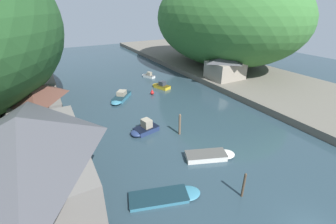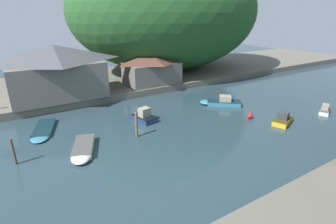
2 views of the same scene
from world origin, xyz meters
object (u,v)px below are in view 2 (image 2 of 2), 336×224
at_px(boat_moored_right, 142,116).
at_px(boat_yellow_tender, 325,110).
at_px(boat_red_skiff, 220,102).
at_px(boat_far_upstream, 43,131).
at_px(waterfront_building, 56,71).
at_px(boat_navy_launch, 83,150).
at_px(boathouse_shed, 152,68).
at_px(channel_buoy_near, 250,116).
at_px(boat_small_dinghy, 284,119).

distance_m(boat_moored_right, boat_yellow_tender, 25.37).
height_order(boat_red_skiff, boat_far_upstream, boat_red_skiff).
distance_m(waterfront_building, boat_navy_launch, 17.58).
height_order(boathouse_shed, boat_navy_launch, boathouse_shed).
xyz_separation_m(boathouse_shed, boat_yellow_tender, (22.90, 14.93, -3.52)).
bearing_deg(boat_far_upstream, waterfront_building, -94.08).
height_order(boat_red_skiff, boat_navy_launch, boat_red_skiff).
bearing_deg(boat_red_skiff, boat_moored_right, 126.37).
bearing_deg(channel_buoy_near, boat_small_dinghy, 39.54).
distance_m(boat_far_upstream, channel_buoy_near, 25.70).
distance_m(waterfront_building, boathouse_shed, 15.71).
bearing_deg(waterfront_building, boat_yellow_tender, 52.70).
height_order(boat_small_dinghy, channel_buoy_near, boat_small_dinghy).
height_order(boat_far_upstream, boat_yellow_tender, boat_yellow_tender).
bearing_deg(channel_buoy_near, waterfront_building, -134.17).
bearing_deg(boat_far_upstream, channel_buoy_near, 175.37).
relative_size(boat_moored_right, boat_yellow_tender, 1.14).
bearing_deg(boat_navy_launch, boat_small_dinghy, -172.30).
relative_size(boat_moored_right, channel_buoy_near, 4.03).
bearing_deg(boat_far_upstream, boat_red_skiff, -170.73).
bearing_deg(boat_navy_launch, boat_yellow_tender, -170.33).
height_order(boat_far_upstream, boat_navy_launch, boat_navy_launch).
bearing_deg(channel_buoy_near, boat_far_upstream, -112.24).
xyz_separation_m(boathouse_shed, boat_small_dinghy, (22.12, 6.88, -3.46)).
distance_m(boathouse_shed, boat_far_upstream, 21.90).
distance_m(boat_red_skiff, channel_buoy_near, 6.20).
xyz_separation_m(boat_moored_right, channel_buoy_near, (7.00, 12.25, -0.13)).
bearing_deg(waterfront_building, boathouse_shed, 88.52).
bearing_deg(boat_navy_launch, boat_far_upstream, -48.44).
xyz_separation_m(waterfront_building, boat_yellow_tender, (23.31, 30.59, -4.71)).
relative_size(boathouse_shed, boat_far_upstream, 1.47).
xyz_separation_m(boathouse_shed, boat_moored_right, (11.98, -7.97, -3.40)).
distance_m(boat_navy_launch, channel_buoy_near, 21.24).
bearing_deg(waterfront_building, boat_moored_right, 31.85).
distance_m(boat_red_skiff, boat_yellow_tender, 14.43).
height_order(boat_far_upstream, channel_buoy_near, channel_buoy_near).
xyz_separation_m(waterfront_building, boathouse_shed, (0.41, 15.66, -1.19)).
xyz_separation_m(boat_far_upstream, channel_buoy_near, (9.73, 23.79, 0.22)).
xyz_separation_m(boat_red_skiff, boat_yellow_tender, (10.11, 10.29, -0.04)).
relative_size(boat_small_dinghy, boat_yellow_tender, 1.20).
distance_m(boat_small_dinghy, boat_moored_right, 17.99).
bearing_deg(boat_moored_right, waterfront_building, 110.01).
height_order(waterfront_building, boat_red_skiff, waterfront_building).
xyz_separation_m(waterfront_building, boat_moored_right, (12.38, 7.69, -4.59)).
relative_size(boat_small_dinghy, boat_far_upstream, 0.66).
height_order(boat_red_skiff, boat_moored_right, boat_moored_right).
distance_m(boat_small_dinghy, channel_buoy_near, 4.08).
bearing_deg(boat_red_skiff, boat_yellow_tender, -94.47).
xyz_separation_m(boat_navy_launch, channel_buoy_near, (2.50, 21.09, 0.08)).
relative_size(boathouse_shed, boat_yellow_tender, 2.67).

